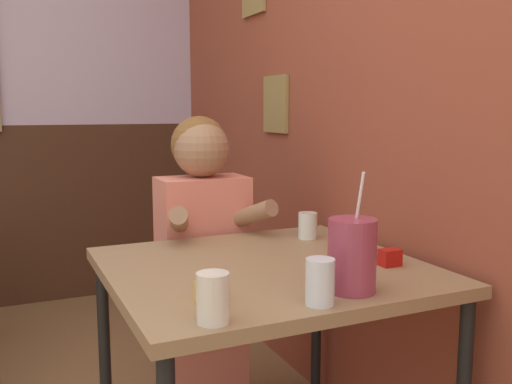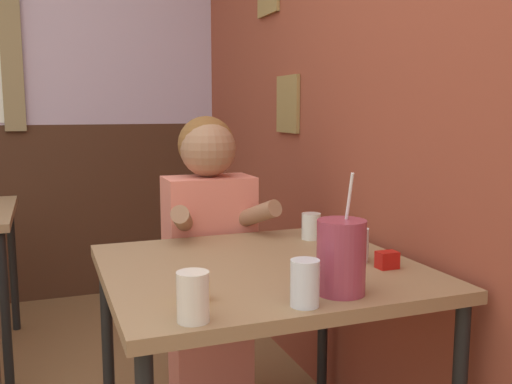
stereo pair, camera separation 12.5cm
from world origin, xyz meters
TOP-DOWN VIEW (x-y plane):
  - brick_wall_right at (1.30, 1.30)m, footprint 0.08×4.61m
  - main_table at (0.78, 0.43)m, footprint 0.92×0.87m
  - person_seated at (0.78, 0.99)m, footprint 0.42×0.41m
  - cocktail_pitcher at (0.88, 0.11)m, footprint 0.12×0.12m
  - glass_near_pitcher at (0.75, 0.06)m, footprint 0.07×0.07m
  - glass_center at (1.08, 0.68)m, footprint 0.07×0.07m
  - glass_far_side at (0.48, 0.05)m, footprint 0.07×0.07m
  - glass_by_brick at (1.07, 0.37)m, footprint 0.08×0.08m
  - condiment_ketchup at (1.12, 0.26)m, footprint 0.06×0.04m
  - condiment_mustard at (0.52, 0.18)m, footprint 0.06×0.04m

SIDE VIEW (x-z plane):
  - person_seated at x=0.78m, z-range 0.04..1.21m
  - main_table at x=0.78m, z-range 0.30..1.03m
  - condiment_ketchup at x=1.12m, z-range 0.73..0.78m
  - condiment_mustard at x=0.52m, z-range 0.73..0.78m
  - glass_center at x=1.08m, z-range 0.73..0.83m
  - glass_by_brick at x=1.07m, z-range 0.73..0.84m
  - glass_near_pitcher at x=0.75m, z-range 0.73..0.85m
  - glass_far_side at x=0.48m, z-range 0.73..0.85m
  - cocktail_pitcher at x=0.88m, z-range 0.67..0.98m
  - brick_wall_right at x=1.30m, z-range 0.00..2.70m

